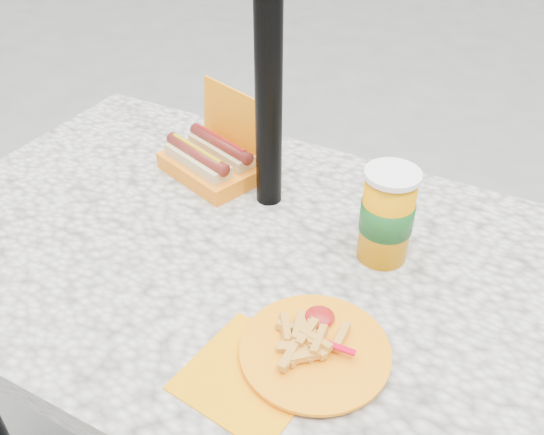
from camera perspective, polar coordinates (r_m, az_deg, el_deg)
The scene contains 5 objects.
picnic_table at distance 1.12m, azimuth -4.19°, elevation -6.85°, with size 1.20×0.80×0.75m.
umbrella_pole at distance 1.00m, azimuth -0.36°, elevation 18.59°, with size 0.05×0.05×2.20m, color black.
hotdog_box at distance 1.22m, azimuth -5.95°, elevation 5.82°, with size 0.24×0.21×0.17m.
fries_plate at distance 0.85m, azimuth 3.65°, elevation -13.03°, with size 0.27×0.28×0.04m.
soda_cup at distance 0.98m, azimuth 11.31°, elevation 0.19°, with size 0.09×0.09×0.17m.
Camera 1 is at (0.45, -0.67, 1.41)m, focal length 38.00 mm.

